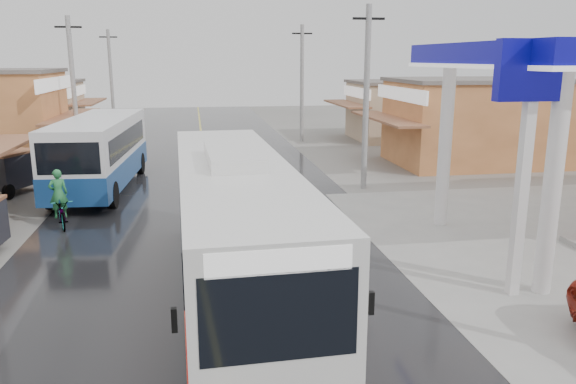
# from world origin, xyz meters

# --- Properties ---
(road) EXTENTS (12.00, 90.00, 0.02)m
(road) POSITION_xyz_m (0.00, 15.00, 0.01)
(road) COLOR black
(road) RESTS_ON ground
(centre_line) EXTENTS (0.15, 90.00, 0.01)m
(centre_line) POSITION_xyz_m (0.00, 15.00, 0.02)
(centre_line) COLOR #D8CC4C
(centre_line) RESTS_ON road
(shopfronts_right) EXTENTS (11.00, 44.00, 4.80)m
(shopfronts_right) POSITION_xyz_m (15.00, 12.00, 0.00)
(shopfronts_right) COLOR beige
(shopfronts_right) RESTS_ON ground
(utility_poles_left) EXTENTS (1.60, 50.00, 8.00)m
(utility_poles_left) POSITION_xyz_m (-7.00, 16.00, 0.00)
(utility_poles_left) COLOR gray
(utility_poles_left) RESTS_ON ground
(utility_poles_right) EXTENTS (1.60, 36.00, 8.00)m
(utility_poles_right) POSITION_xyz_m (7.00, 15.00, 0.00)
(utility_poles_right) COLOR gray
(utility_poles_right) RESTS_ON ground
(coach_bus) EXTENTS (3.01, 12.01, 3.73)m
(coach_bus) POSITION_xyz_m (0.37, 3.74, 1.80)
(coach_bus) COLOR silver
(coach_bus) RESTS_ON road
(second_bus) EXTENTS (3.25, 9.76, 3.19)m
(second_bus) POSITION_xyz_m (-4.68, 16.67, 1.72)
(second_bus) COLOR silver
(second_bus) RESTS_ON road
(cyclist) EXTENTS (1.22, 2.06, 2.10)m
(cyclist) POSITION_xyz_m (-5.17, 10.92, 0.69)
(cyclist) COLOR black
(cyclist) RESTS_ON ground
(tricycle_far) EXTENTS (2.35, 2.83, 1.85)m
(tricycle_far) POSITION_xyz_m (-8.47, 16.55, 1.06)
(tricycle_far) COLOR #26262D
(tricycle_far) RESTS_ON ground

